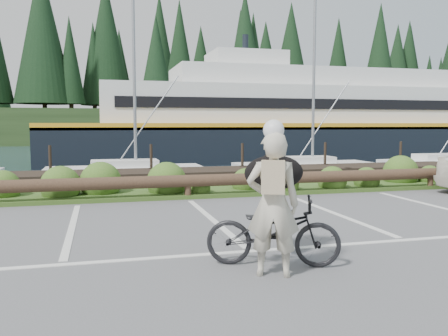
{
  "coord_description": "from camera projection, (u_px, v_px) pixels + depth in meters",
  "views": [
    {
      "loc": [
        -2.09,
        -6.83,
        1.86
      ],
      "look_at": [
        -0.03,
        0.97,
        1.1
      ],
      "focal_mm": 38.0,
      "sensor_mm": 36.0,
      "label": 1
    }
  ],
  "objects": [
    {
      "name": "ground",
      "position": [
        242.0,
        245.0,
        7.28
      ],
      "size": [
        72.0,
        72.0,
        0.0
      ],
      "primitive_type": "plane",
      "color": "#535356"
    },
    {
      "name": "harbor_backdrop",
      "position": [
        114.0,
        134.0,
        82.89
      ],
      "size": [
        170.0,
        160.0,
        30.0
      ],
      "color": "#1A3240",
      "rests_on": "ground"
    },
    {
      "name": "vegetation_strip",
      "position": [
        183.0,
        193.0,
        12.38
      ],
      "size": [
        34.0,
        1.6,
        0.1
      ],
      "primitive_type": "cube",
      "color": "#3D5B21",
      "rests_on": "ground"
    },
    {
      "name": "log_rail",
      "position": [
        188.0,
        199.0,
        11.71
      ],
      "size": [
        32.0,
        0.3,
        0.6
      ],
      "primitive_type": null,
      "color": "#443021",
      "rests_on": "ground"
    },
    {
      "name": "bicycle",
      "position": [
        273.0,
        231.0,
        6.18
      ],
      "size": [
        1.85,
        1.2,
        0.92
      ],
      "primitive_type": "imported",
      "rotation": [
        0.0,
        0.0,
        1.2
      ],
      "color": "black",
      "rests_on": "ground"
    },
    {
      "name": "cyclist",
      "position": [
        273.0,
        205.0,
        5.73
      ],
      "size": [
        0.75,
        0.63,
        1.76
      ],
      "primitive_type": "imported",
      "rotation": [
        0.0,
        0.0,
        2.77
      ],
      "color": "beige",
      "rests_on": "ground"
    },
    {
      "name": "dog",
      "position": [
        274.0,
        173.0,
        6.66
      ],
      "size": [
        0.71,
        0.96,
        0.5
      ],
      "primitive_type": "ellipsoid",
      "rotation": [
        0.0,
        0.0,
        1.2
      ],
      "color": "black",
      "rests_on": "bicycle"
    }
  ]
}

